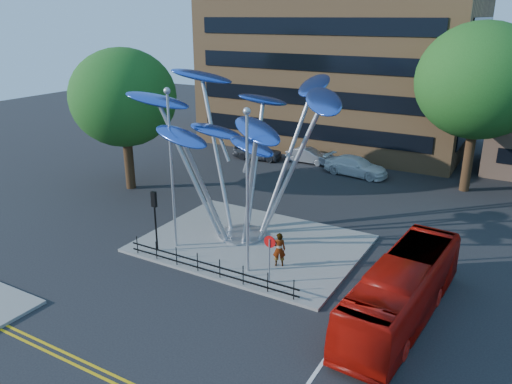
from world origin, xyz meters
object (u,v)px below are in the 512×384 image
Objects in this scene: leaf_sculpture at (241,122)px; parked_car_left at (258,151)px; tree_left at (123,98)px; tree_right at (480,81)px; street_lamp_left at (171,156)px; street_lamp_right at (247,178)px; no_entry_sign_island at (270,251)px; pedestrian at (279,249)px; red_bus at (402,290)px; parked_car_mid at (309,156)px; traffic_light_island at (155,209)px; parked_car_right at (356,166)px.

parked_car_left is (-7.57, 15.04, -6.11)m from leaf_sculpture.
tree_left reaches higher than parked_car_left.
street_lamp_left is at bearing -124.05° from tree_right.
leaf_sculpture is 4.83m from street_lamp_right.
tree_right is 25.09m from tree_left.
tree_right is 20.64m from street_lamp_right.
no_entry_sign_island is at bearing -17.87° from street_lamp_right.
leaf_sculpture is at bearing 52.60° from street_lamp_left.
tree_right reaches higher than pedestrian.
tree_left is at bearing 145.62° from street_lamp_left.
red_bus is (6.23, 0.30, -0.43)m from no_entry_sign_island.
tree_left is 18.35m from no_entry_sign_island.
street_lamp_left reaches higher than street_lamp_right.
red_bus is 2.49× the size of parked_car_mid.
leaf_sculpture is at bearing 163.63° from red_bus.
street_lamp_right is 8.58m from red_bus.
tree_right reaches higher than leaf_sculpture.
tree_left is 1.24× the size of street_lamp_right.
leaf_sculpture is 17.71m from parked_car_mid.
no_entry_sign_island is at bearing -160.79° from parked_car_mid.
street_lamp_right is (14.50, -7.00, -1.70)m from tree_left.
street_lamp_right is at bearing -159.80° from parked_car_left.
tree_left is 16.19m from street_lamp_right.
leaf_sculpture is at bearing 134.33° from no_entry_sign_island.
street_lamp_right is at bearing -5.71° from street_lamp_left.
traffic_light_island is at bearing -116.57° from street_lamp_left.
street_lamp_right is at bearing -25.77° from tree_left.
pedestrian is (-6.39, -17.73, -6.97)m from tree_right.
tree_right reaches higher than parked_car_mid.
street_lamp_right is at bearing 162.13° from no_entry_sign_island.
tree_left is at bearing 145.65° from parked_car_mid.
street_lamp_left reaches higher than traffic_light_island.
tree_right is 4.94× the size of no_entry_sign_island.
parked_car_mid is at bearing 91.88° from street_lamp_left.
street_lamp_right is at bearing 20.09° from pedestrian.
parked_car_left is (-5.14, 18.22, -4.60)m from street_lamp_left.
pedestrian is (-0.39, 1.76, -0.75)m from no_entry_sign_island.
traffic_light_island is 7.05m from no_entry_sign_island.
parked_car_left is (-17.64, -0.28, -7.28)m from tree_right.
leaf_sculpture is (11.93, -3.32, 0.08)m from tree_left.
parked_car_left reaches higher than parked_car_mid.
pedestrian is at bearing 7.20° from street_lamp_left.
traffic_light_island is 0.77× the size of parked_car_left.
parked_car_right is at bearing -177.02° from tree_right.
parked_car_left is at bearing 137.57° from red_bus.
parked_car_right is (-2.31, 19.05, -1.06)m from no_entry_sign_island.
leaf_sculpture is 1.53× the size of street_lamp_right.
no_entry_sign_island is 0.25× the size of red_bus.
tree_right is 20.30m from red_bus.
leaf_sculpture is 4.28m from street_lamp_left.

